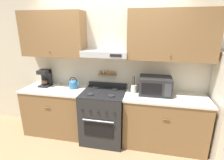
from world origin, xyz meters
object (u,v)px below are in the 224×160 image
at_px(coffee_maker, 45,78).
at_px(microwave, 155,86).
at_px(tea_kettle, 73,84).
at_px(utensil_crock, 134,88).
at_px(stove_range, 104,116).

distance_m(coffee_maker, microwave, 2.06).
relative_size(tea_kettle, utensil_crock, 0.72).
bearing_deg(stove_range, tea_kettle, 167.32).
height_order(tea_kettle, coffee_maker, coffee_maker).
height_order(tea_kettle, utensil_crock, utensil_crock).
bearing_deg(utensil_crock, stove_range, -164.98).
height_order(stove_range, coffee_maker, coffee_maker).
xyz_separation_m(tea_kettle, microwave, (1.47, 0.02, 0.06)).
xyz_separation_m(stove_range, coffee_maker, (-1.19, 0.17, 0.59)).
xyz_separation_m(tea_kettle, utensil_crock, (1.12, 0.00, -0.00)).
bearing_deg(utensil_crock, coffee_maker, 179.01).
height_order(coffee_maker, utensil_crock, coffee_maker).
distance_m(coffee_maker, utensil_crock, 1.70).
relative_size(stove_range, utensil_crock, 3.34).
bearing_deg(stove_range, coffee_maker, 172.07).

